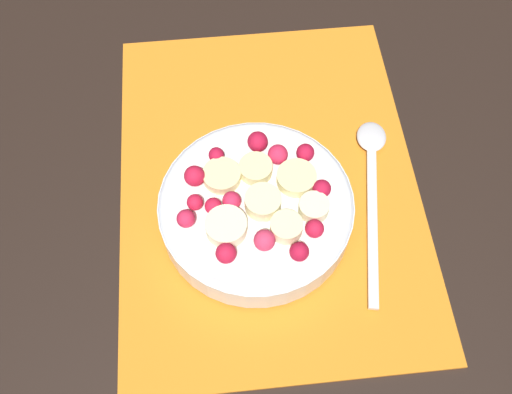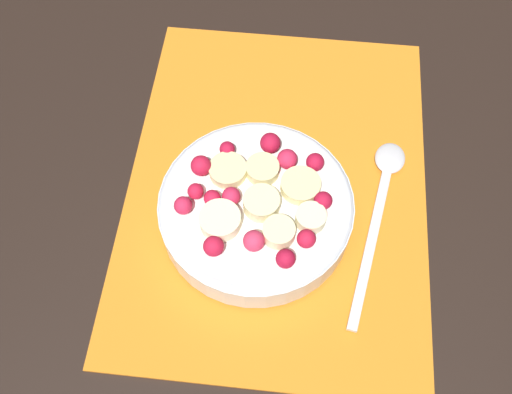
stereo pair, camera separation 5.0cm
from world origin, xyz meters
name	(u,v)px [view 1 (the left image)]	position (x,y,z in m)	size (l,w,h in m)	color
ground_plane	(268,182)	(0.00, 0.00, 0.00)	(3.00, 3.00, 0.00)	black
placemat	(268,180)	(0.00, 0.00, 0.00)	(0.39, 0.29, 0.01)	orange
fruit_bowl	(256,207)	(-0.04, 0.02, 0.03)	(0.18, 0.18, 0.05)	silver
spoon	(372,171)	(0.00, -0.10, 0.01)	(0.20, 0.06, 0.01)	silver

